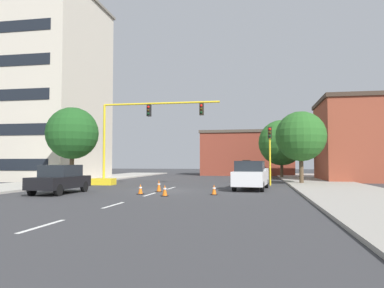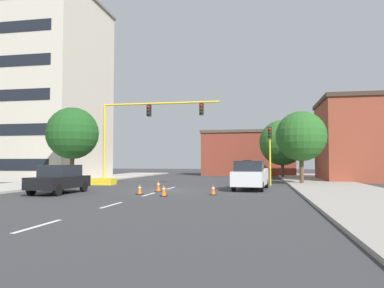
{
  "view_description": "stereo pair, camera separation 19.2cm",
  "coord_description": "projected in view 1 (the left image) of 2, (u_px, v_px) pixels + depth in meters",
  "views": [
    {
      "loc": [
        6.38,
        -24.16,
        1.9
      ],
      "look_at": [
        0.85,
        6.29,
        3.42
      ],
      "focal_mm": 34.69,
      "sensor_mm": 36.0,
      "label": 1
    },
    {
      "loc": [
        6.56,
        -24.13,
        1.9
      ],
      "look_at": [
        0.85,
        6.29,
        3.42
      ],
      "focal_mm": 34.69,
      "sensor_mm": 36.0,
      "label": 2
    }
  ],
  "objects": [
    {
      "name": "sidewalk_left",
      "position": [
        63.0,
        182.0,
        34.75
      ],
      "size": [
        6.0,
        56.0,
        0.14
      ],
      "primitive_type": "cube",
      "color": "#B2ADA3",
      "rests_on": "ground_plane"
    },
    {
      "name": "traffic_cone_roadside_b",
      "position": [
        165.0,
        190.0,
        20.69
      ],
      "size": [
        0.36,
        0.36,
        0.66
      ],
      "color": "black",
      "rests_on": "ground_plane"
    },
    {
      "name": "lane_stripe_seg_2",
      "position": [
        150.0,
        194.0,
        21.84
      ],
      "size": [
        0.16,
        2.4,
        0.01
      ],
      "primitive_type": "cube",
      "color": "silver",
      "rests_on": "ground_plane"
    },
    {
      "name": "traffic_cone_roadside_c",
      "position": [
        159.0,
        186.0,
        23.76
      ],
      "size": [
        0.36,
        0.36,
        0.77
      ],
      "color": "black",
      "rests_on": "ground_plane"
    },
    {
      "name": "lane_stripe_seg_1",
      "position": [
        114.0,
        205.0,
        16.43
      ],
      "size": [
        0.16,
        2.4,
        0.01
      ],
      "primitive_type": "cube",
      "color": "silver",
      "rests_on": "ground_plane"
    },
    {
      "name": "traffic_cone_roadside_a",
      "position": [
        140.0,
        189.0,
        21.92
      ],
      "size": [
        0.36,
        0.36,
        0.62
      ],
      "color": "black",
      "rests_on": "ground_plane"
    },
    {
      "name": "traffic_light_pole_right",
      "position": [
        270.0,
        142.0,
        30.37
      ],
      "size": [
        0.32,
        0.47,
        4.8
      ],
      "color": "yellow",
      "rests_on": "ground_plane"
    },
    {
      "name": "lane_stripe_seg_0",
      "position": [
        42.0,
        226.0,
        11.03
      ],
      "size": [
        0.16,
        2.4,
        0.01
      ],
      "primitive_type": "cube",
      "color": "silver",
      "rests_on": "ground_plane"
    },
    {
      "name": "ground_plane",
      "position": [
        163.0,
        191.0,
        24.79
      ],
      "size": [
        160.0,
        160.0,
        0.0
      ],
      "primitive_type": "plane",
      "color": "#38383A"
    },
    {
      "name": "tree_right_mid",
      "position": [
        301.0,
        136.0,
        31.74
      ],
      "size": [
        4.29,
        4.29,
        6.27
      ],
      "color": "brown",
      "rests_on": "ground_plane"
    },
    {
      "name": "sidewalk_right",
      "position": [
        326.0,
        184.0,
        30.56
      ],
      "size": [
        6.0,
        56.0,
        0.14
      ],
      "primitive_type": "cube",
      "color": "#9E998E",
      "rests_on": "ground_plane"
    },
    {
      "name": "sedan_black_near_left",
      "position": [
        60.0,
        179.0,
        22.47
      ],
      "size": [
        1.92,
        4.52,
        1.74
      ],
      "color": "black",
      "rests_on": "ground_plane"
    },
    {
      "name": "traffic_cone_roadside_d",
      "position": [
        214.0,
        190.0,
        21.55
      ],
      "size": [
        0.36,
        0.36,
        0.61
      ],
      "color": "black",
      "rests_on": "ground_plane"
    },
    {
      "name": "building_tall_left",
      "position": [
        35.0,
        89.0,
        41.9
      ],
      "size": [
        14.07,
        12.66,
        20.36
      ],
      "color": "beige",
      "rests_on": "ground_plane"
    },
    {
      "name": "lane_stripe_seg_3",
      "position": [
        171.0,
        188.0,
        27.24
      ],
      "size": [
        0.16,
        2.4,
        0.01
      ],
      "primitive_type": "cube",
      "color": "silver",
      "rests_on": "ground_plane"
    },
    {
      "name": "tree_left_near",
      "position": [
        72.0,
        133.0,
        30.72
      ],
      "size": [
        4.3,
        4.3,
        6.46
      ],
      "color": "brown",
      "rests_on": "ground_plane"
    },
    {
      "name": "traffic_signal_gantry",
      "position": [
        120.0,
        157.0,
        30.92
      ],
      "size": [
        10.7,
        1.2,
        6.83
      ],
      "color": "yellow",
      "rests_on": "ground_plane"
    },
    {
      "name": "tree_right_far",
      "position": [
        281.0,
        143.0,
        44.43
      ],
      "size": [
        5.46,
        5.46,
        6.98
      ],
      "color": "brown",
      "rests_on": "ground_plane"
    },
    {
      "name": "pickup_truck_white",
      "position": [
        251.0,
        176.0,
        25.68
      ],
      "size": [
        2.49,
        5.56,
        1.99
      ],
      "color": "white",
      "rests_on": "ground_plane"
    },
    {
      "name": "building_brick_center",
      "position": [
        247.0,
        153.0,
        54.63
      ],
      "size": [
        13.31,
        7.59,
        6.43
      ],
      "color": "brown",
      "rests_on": "ground_plane"
    }
  ]
}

